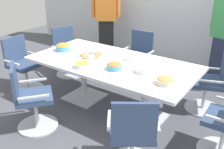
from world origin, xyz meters
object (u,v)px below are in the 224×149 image
office_chair_0 (138,59)px  plate_stack (143,71)px  office_chair_1 (68,54)px  snack_bowl_chips_orange (63,47)px  office_chair_4 (132,138)px  conference_table (112,70)px  donut_platter (91,55)px  napkin_pile (130,58)px  snack_bowl_chips_yellow (82,64)px  person_standing_0 (106,16)px  office_chair_2 (23,67)px  snack_bowl_cookies (165,80)px  office_chair_6 (210,85)px  snack_bowl_pretzels (114,66)px  office_chair_3 (30,101)px

office_chair_0 → plate_stack: (0.73, -1.18, 0.37)m
office_chair_1 → snack_bowl_chips_orange: 0.90m
plate_stack → office_chair_4: bearing=-66.7°
snack_bowl_chips_orange → plate_stack: 1.47m
conference_table → donut_platter: (-0.39, 0.01, 0.15)m
conference_table → napkin_pile: bearing=49.6°
snack_bowl_chips_orange → office_chair_1: bearing=130.4°
snack_bowl_chips_yellow → plate_stack: (0.76, 0.32, -0.02)m
person_standing_0 → office_chair_2: bearing=50.5°
snack_bowl_cookies → office_chair_4: bearing=-91.2°
office_chair_0 → napkin_pile: office_chair_0 is taller
office_chair_4 → office_chair_6: bearing=46.0°
office_chair_2 → napkin_pile: (1.79, 0.56, 0.37)m
office_chair_0 → snack_bowl_chips_yellow: 1.54m
office_chair_4 → snack_bowl_pretzels: 1.10m
snack_bowl_chips_yellow → snack_bowl_cookies: bearing=8.4°
office_chair_2 → office_chair_6: same height
office_chair_2 → person_standing_0: (0.25, 2.08, 0.55)m
snack_bowl_chips_yellow → office_chair_0: bearing=89.0°
office_chair_3 → snack_bowl_chips_yellow: (0.36, 0.64, 0.38)m
conference_table → donut_platter: bearing=178.9°
snack_bowl_chips_orange → office_chair_3: bearing=-70.5°
office_chair_4 → snack_bowl_cookies: (0.02, 0.70, 0.39)m
office_chair_6 → plate_stack: office_chair_6 is taller
person_standing_0 → napkin_pile: 2.17m
conference_table → snack_bowl_pretzels: bearing=-48.8°
snack_bowl_pretzels → office_chair_2: bearing=-175.5°
snack_bowl_chips_orange → snack_bowl_cookies: snack_bowl_chips_orange is taller
office_chair_4 → snack_bowl_pretzels: (-0.73, 0.72, 0.39)m
snack_bowl_chips_orange → snack_bowl_chips_yellow: 0.80m
office_chair_4 → office_chair_6: size_ratio=1.00×
person_standing_0 → snack_bowl_chips_orange: bearing=71.1°
snack_bowl_chips_orange → snack_bowl_pretzels: 1.13m
person_standing_0 → office_chair_3: bearing=73.2°
office_chair_2 → office_chair_4: size_ratio=1.00×
snack_bowl_chips_orange → conference_table: bearing=2.2°
office_chair_0 → office_chair_3: 2.17m
office_chair_6 → office_chair_4: bearing=149.4°
snack_bowl_pretzels → snack_bowl_cookies: bearing=-1.6°
office_chair_6 → snack_bowl_chips_orange: (-2.14, -0.80, 0.40)m
napkin_pile → snack_bowl_chips_orange: bearing=-167.4°
office_chair_2 → plate_stack: office_chair_2 is taller
donut_platter → napkin_pile: 0.60m
person_standing_0 → donut_platter: person_standing_0 is taller
office_chair_1 → snack_bowl_pretzels: 1.85m
snack_bowl_chips_orange → snack_bowl_cookies: bearing=-6.0°
office_chair_0 → office_chair_6: same height
office_chair_1 → office_chair_3: size_ratio=1.00×
office_chair_0 → office_chair_6: bearing=164.6°
conference_table → snack_bowl_chips_yellow: 0.48m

